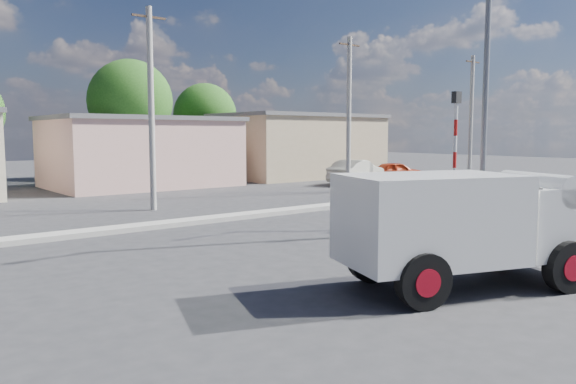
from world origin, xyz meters
TOP-DOWN VIEW (x-y plane):
  - ground_plane at (0.00, 0.00)m, footprint 120.00×120.00m
  - median at (0.00, 8.00)m, footprint 40.00×0.80m
  - truck at (-1.96, -2.60)m, footprint 5.87×3.72m
  - bicycle at (2.95, 0.60)m, footprint 2.19×1.07m
  - cyclist at (2.95, 0.60)m, footprint 0.49×0.66m
  - car_cream at (12.84, 15.14)m, footprint 4.76×2.67m
  - car_red at (16.73, 15.27)m, footprint 3.92×2.66m
  - traffic_pole at (3.20, 1.50)m, footprint 0.28×0.18m
  - streetlight at (4.14, 1.20)m, footprint 2.34×0.22m
  - building_row at (1.10, 22.00)m, footprint 37.80×7.30m
  - tree_row at (-2.27, 28.62)m, footprint 34.13×7.32m
  - utility_poles at (3.25, 12.00)m, footprint 35.40×0.24m

SIDE VIEW (x-z plane):
  - ground_plane at x=0.00m, z-range 0.00..0.00m
  - median at x=0.00m, z-range 0.00..0.16m
  - bicycle at x=2.95m, z-range 0.00..1.10m
  - car_red at x=16.73m, z-range 0.00..1.24m
  - car_cream at x=12.84m, z-range 0.00..1.49m
  - cyclist at x=2.95m, z-range 0.00..1.64m
  - truck at x=-1.96m, z-range 0.12..2.41m
  - building_row at x=1.10m, z-range -0.09..4.35m
  - traffic_pole at x=3.20m, z-range 0.41..4.77m
  - utility_poles at x=3.25m, z-range 0.07..8.07m
  - tree_row at x=-2.27m, z-range 0.78..8.88m
  - streetlight at x=4.14m, z-range 0.46..9.46m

